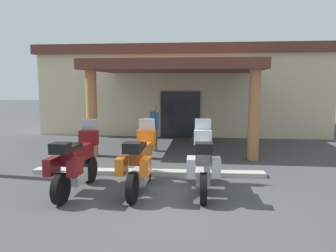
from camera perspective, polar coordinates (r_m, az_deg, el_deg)
The scene contains 7 objects.
ground_plane at distance 7.21m, azimuth 0.16°, elevation -12.87°, with size 80.00×80.00×0.00m, color #424244.
motel_building at distance 18.05m, azimuth 2.80°, elevation 6.38°, with size 14.22×11.37×4.25m.
motorcycle_maroon at distance 7.88m, azimuth -15.50°, elevation -6.07°, with size 0.74×2.21×1.61m.
motorcycle_orange at distance 7.68m, azimuth -4.84°, elevation -6.16°, with size 0.73×2.21×1.61m.
motorcycle_silver at distance 7.66m, azimuth 6.01°, elevation -6.21°, with size 0.71×2.21×1.61m.
pedestrian at distance 12.16m, azimuth -2.38°, elevation 0.20°, with size 0.34×0.45×1.68m.
curb_strip at distance 9.23m, azimuth -3.46°, elevation -7.92°, with size 6.33×0.36×0.12m, color #ADA89E.
Camera 1 is at (0.41, -6.75, 2.50)m, focal length 35.65 mm.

